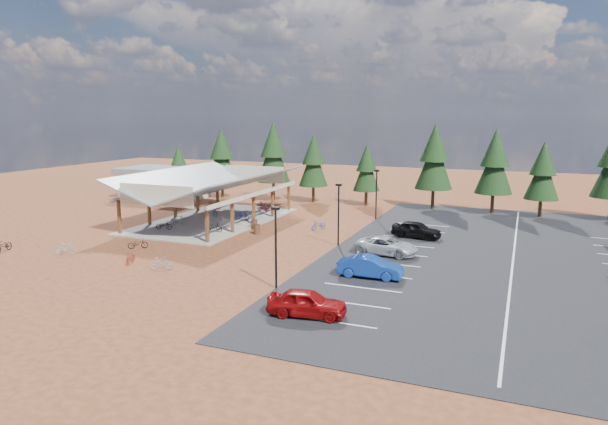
% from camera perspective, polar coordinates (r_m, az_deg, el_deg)
% --- Properties ---
extents(ground, '(140.00, 140.00, 0.00)m').
position_cam_1_polar(ground, '(44.85, -3.29, -3.47)').
color(ground, '#572D16').
rests_on(ground, ground).
extents(asphalt_lot, '(27.00, 44.00, 0.04)m').
position_cam_1_polar(asphalt_lot, '(43.59, 21.16, -4.55)').
color(asphalt_lot, black).
rests_on(asphalt_lot, ground).
extents(concrete_pad, '(10.60, 18.60, 0.10)m').
position_cam_1_polar(concrete_pad, '(55.56, -9.50, -0.85)').
color(concrete_pad, gray).
rests_on(concrete_pad, ground).
extents(bike_pavilion, '(11.65, 19.40, 4.97)m').
position_cam_1_polar(bike_pavilion, '(54.96, -9.61, 3.01)').
color(bike_pavilion, '#563018').
rests_on(bike_pavilion, concrete_pad).
extents(outbuilding, '(11.00, 7.00, 3.90)m').
position_cam_1_polar(outbuilding, '(72.05, -14.44, 3.10)').
color(outbuilding, '#ADA593').
rests_on(outbuilding, ground).
extents(lamp_post_0, '(0.50, 0.25, 5.14)m').
position_cam_1_polar(lamp_post_0, '(33.29, -2.99, -3.09)').
color(lamp_post_0, black).
rests_on(lamp_post_0, ground).
extents(lamp_post_1, '(0.50, 0.25, 5.14)m').
position_cam_1_polar(lamp_post_1, '(44.21, 3.65, 0.26)').
color(lamp_post_1, black).
rests_on(lamp_post_1, ground).
extents(lamp_post_2, '(0.50, 0.25, 5.14)m').
position_cam_1_polar(lamp_post_2, '(55.58, 7.63, 2.26)').
color(lamp_post_2, black).
rests_on(lamp_post_2, ground).
extents(trash_bin_0, '(0.60, 0.60, 0.90)m').
position_cam_1_polar(trash_bin_0, '(49.06, -4.98, -1.76)').
color(trash_bin_0, '#4C2A1B').
rests_on(trash_bin_0, ground).
extents(trash_bin_1, '(0.60, 0.60, 0.90)m').
position_cam_1_polar(trash_bin_1, '(51.31, -5.26, -1.22)').
color(trash_bin_1, '#4C2A1B').
rests_on(trash_bin_1, ground).
extents(pine_0, '(2.83, 2.83, 6.60)m').
position_cam_1_polar(pine_0, '(75.00, -13.05, 4.97)').
color(pine_0, '#382314').
rests_on(pine_0, ground).
extents(pine_1, '(3.86, 3.86, 9.00)m').
position_cam_1_polar(pine_1, '(70.67, -8.68, 6.00)').
color(pine_1, '#382314').
rests_on(pine_1, ground).
extents(pine_2, '(4.17, 4.17, 9.71)m').
position_cam_1_polar(pine_2, '(67.58, -3.26, 6.28)').
color(pine_2, '#382314').
rests_on(pine_2, ground).
extents(pine_3, '(3.58, 3.58, 8.34)m').
position_cam_1_polar(pine_3, '(66.05, 1.00, 5.47)').
color(pine_3, '#382314').
rests_on(pine_3, ground).
extents(pine_4, '(3.14, 3.14, 7.32)m').
position_cam_1_polar(pine_4, '(64.00, 6.61, 4.68)').
color(pine_4, '#382314').
rests_on(pine_4, ground).
extents(pine_5, '(4.18, 4.18, 9.75)m').
position_cam_1_polar(pine_5, '(62.57, 13.58, 5.71)').
color(pine_5, '#382314').
rests_on(pine_5, ground).
extents(pine_6, '(3.96, 3.96, 9.22)m').
position_cam_1_polar(pine_6, '(61.62, 19.45, 5.04)').
color(pine_6, '#382314').
rests_on(pine_6, ground).
extents(pine_7, '(3.45, 3.45, 8.03)m').
position_cam_1_polar(pine_7, '(61.12, 23.85, 4.02)').
color(pine_7, '#382314').
rests_on(pine_7, ground).
extents(bike_0, '(1.65, 0.90, 0.82)m').
position_cam_1_polar(bike_0, '(51.96, -14.54, -1.30)').
color(bike_0, black).
rests_on(bike_0, concrete_pad).
extents(bike_1, '(1.67, 0.93, 0.97)m').
position_cam_1_polar(bike_1, '(53.94, -13.08, -0.74)').
color(bike_1, gray).
rests_on(bike_1, concrete_pad).
extents(bike_2, '(1.74, 0.75, 0.89)m').
position_cam_1_polar(bike_2, '(57.70, -9.77, 0.05)').
color(bike_2, navy).
rests_on(bike_2, concrete_pad).
extents(bike_3, '(1.83, 0.67, 1.08)m').
position_cam_1_polar(bike_3, '(60.40, -9.64, 0.61)').
color(bike_3, '#A01A38').
rests_on(bike_3, concrete_pad).
extents(bike_4, '(1.75, 0.76, 0.89)m').
position_cam_1_polar(bike_4, '(49.95, -9.49, -1.53)').
color(bike_4, black).
rests_on(bike_4, concrete_pad).
extents(bike_5, '(1.70, 0.64, 1.00)m').
position_cam_1_polar(bike_5, '(51.68, -8.31, -1.04)').
color(bike_5, '#9A9CA3').
rests_on(bike_5, concrete_pad).
extents(bike_6, '(2.03, 1.22, 1.01)m').
position_cam_1_polar(bike_6, '(55.25, -6.49, -0.25)').
color(bike_6, navy).
rests_on(bike_6, concrete_pad).
extents(bike_7, '(1.93, 1.07, 1.12)m').
position_cam_1_polar(bike_7, '(59.60, -4.33, 0.62)').
color(bike_7, maroon).
rests_on(bike_7, concrete_pad).
extents(bike_8, '(1.14, 2.01, 1.00)m').
position_cam_1_polar(bike_8, '(48.66, -29.06, -3.08)').
color(bike_8, black).
rests_on(bike_8, ground).
extents(bike_9, '(1.69, 1.15, 1.00)m').
position_cam_1_polar(bike_9, '(45.69, -23.82, -3.46)').
color(bike_9, gray).
rests_on(bike_9, ground).
extents(bike_11, '(0.84, 1.61, 0.93)m').
position_cam_1_polar(bike_11, '(41.25, -17.81, -4.53)').
color(bike_11, maroon).
rests_on(bike_11, ground).
extents(bike_12, '(1.54, 1.43, 0.82)m').
position_cam_1_polar(bike_12, '(45.65, -17.09, -3.15)').
color(bike_12, black).
rests_on(bike_12, ground).
extents(bike_13, '(1.60, 1.08, 0.94)m').
position_cam_1_polar(bike_13, '(39.11, -14.75, -5.17)').
color(bike_13, gray).
rests_on(bike_13, ground).
extents(bike_14, '(1.31, 1.96, 0.98)m').
position_cam_1_polar(bike_14, '(50.63, 1.55, -1.30)').
color(bike_14, '#152E9E').
rests_on(bike_14, ground).
extents(car_0, '(4.48, 2.36, 1.45)m').
position_cam_1_polar(car_0, '(29.29, 0.32, -9.48)').
color(car_0, maroon).
rests_on(car_0, asphalt_lot).
extents(car_1, '(4.35, 1.67, 1.42)m').
position_cam_1_polar(car_1, '(36.19, 6.98, -5.70)').
color(car_1, navy).
rests_on(car_1, asphalt_lot).
extents(car_2, '(5.01, 2.68, 1.34)m').
position_cam_1_polar(car_2, '(42.10, 8.66, -3.51)').
color(car_2, '#ACB0B4').
rests_on(car_2, asphalt_lot).
extents(car_4, '(4.49, 2.32, 1.46)m').
position_cam_1_polar(car_4, '(48.22, 11.76, -1.76)').
color(car_4, black).
rests_on(car_4, asphalt_lot).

